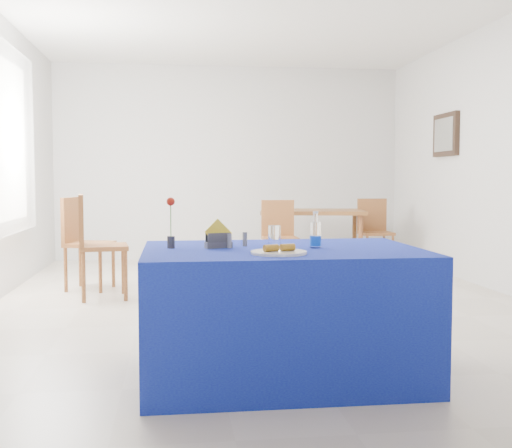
{
  "coord_description": "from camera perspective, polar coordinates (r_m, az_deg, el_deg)",
  "views": [
    {
      "loc": [
        -0.82,
        -5.87,
        1.16
      ],
      "look_at": [
        -0.38,
        -2.45,
        0.92
      ],
      "focal_mm": 45.0,
      "sensor_mm": 36.0,
      "label": 1
    }
  ],
  "objects": [
    {
      "name": "picture_art",
      "position": [
        8.17,
        16.37,
        7.62
      ],
      "size": [
        0.02,
        0.52,
        0.4
      ],
      "primitive_type": "cube",
      "color": "#998C66",
      "rests_on": "room_shell"
    },
    {
      "name": "picture_frame",
      "position": [
        8.18,
        16.53,
        7.61
      ],
      "size": [
        0.06,
        0.64,
        0.52
      ],
      "primitive_type": "cube",
      "color": "black",
      "rests_on": "room_shell"
    },
    {
      "name": "chair_bg_left",
      "position": [
        7.8,
        2.05,
        -0.69
      ],
      "size": [
        0.41,
        0.41,
        0.91
      ],
      "rotation": [
        0.0,
        0.0,
        0.0
      ],
      "color": "#975B2C",
      "rests_on": "floor"
    },
    {
      "name": "chair_bg_right",
      "position": [
        8.72,
        10.45,
        -0.28
      ],
      "size": [
        0.41,
        0.41,
        0.9
      ],
      "rotation": [
        0.0,
        0.0,
        0.01
      ],
      "color": "#975B2C",
      "rests_on": "floor"
    },
    {
      "name": "banana_pieces",
      "position": [
        3.45,
        2.1,
        -2.11
      ],
      "size": [
        0.18,
        0.09,
        0.04
      ],
      "color": "gold",
      "rests_on": "plate"
    },
    {
      "name": "floor",
      "position": [
        6.04,
        0.59,
        -7.08
      ],
      "size": [
        7.0,
        7.0,
        0.0
      ],
      "primitive_type": "plane",
      "color": "beige",
      "rests_on": "ground"
    },
    {
      "name": "salt_shaker",
      "position": [
        3.74,
        -2.39,
        -1.51
      ],
      "size": [
        0.03,
        0.03,
        0.08
      ],
      "primitive_type": "cylinder",
      "color": "gray",
      "rests_on": "blue_table"
    },
    {
      "name": "plate",
      "position": [
        3.45,
        2.03,
        -2.55
      ],
      "size": [
        0.3,
        0.3,
        0.01
      ],
      "primitive_type": "cylinder",
      "color": "silver",
      "rests_on": "blue_table"
    },
    {
      "name": "curtain",
      "position": [
        6.87,
        -20.8,
        6.99
      ],
      "size": [
        0.04,
        1.75,
        1.85
      ],
      "primitive_type": "cube",
      "color": "white",
      "rests_on": "room_shell"
    },
    {
      "name": "window_pane",
      "position": [
        6.88,
        -21.37,
        6.96
      ],
      "size": [
        0.04,
        1.5,
        1.6
      ],
      "primitive_type": "cube",
      "color": "white",
      "rests_on": "room_shell"
    },
    {
      "name": "chair_win_b",
      "position": [
        6.98,
        -15.26,
        -1.07
      ],
      "size": [
        0.53,
        0.53,
        0.97
      ],
      "rotation": [
        0.0,
        0.0,
        1.31
      ],
      "color": "#975B2C",
      "rests_on": "floor"
    },
    {
      "name": "rose_vase",
      "position": [
        3.76,
        -7.58,
        0.02
      ],
      "size": [
        0.05,
        0.05,
        0.3
      ],
      "color": "#26262B",
      "rests_on": "blue_table"
    },
    {
      "name": "room_shell",
      "position": [
        5.96,
        0.6,
        9.65
      ],
      "size": [
        7.0,
        7.0,
        7.0
      ],
      "color": "silver",
      "rests_on": "ground"
    },
    {
      "name": "water_bottle",
      "position": [
        3.78,
        5.31,
        -1.03
      ],
      "size": [
        0.07,
        0.07,
        0.21
      ],
      "color": "white",
      "rests_on": "blue_table"
    },
    {
      "name": "blue_table",
      "position": [
        3.8,
        2.32,
        -7.87
      ],
      "size": [
        1.6,
        1.1,
        0.76
      ],
      "color": "#101895",
      "rests_on": "floor"
    },
    {
      "name": "napkin_holder",
      "position": [
        3.75,
        -3.36,
        -1.4
      ],
      "size": [
        0.17,
        0.1,
        0.17
      ],
      "color": "#3C3D42",
      "rests_on": "blue_table"
    },
    {
      "name": "oak_table",
      "position": [
        8.54,
        5.02,
        0.74
      ],
      "size": [
        1.48,
        1.08,
        0.76
      ],
      "color": "brown",
      "rests_on": "floor"
    },
    {
      "name": "pepper_shaker",
      "position": [
        3.84,
        -1.0,
        -1.36
      ],
      "size": [
        0.03,
        0.03,
        0.08
      ],
      "primitive_type": "cylinder",
      "color": "#5D5D62",
      "rests_on": "blue_table"
    },
    {
      "name": "drinking_glass",
      "position": [
        3.77,
        1.64,
        -1.12
      ],
      "size": [
        0.07,
        0.07,
        0.13
      ],
      "primitive_type": "cylinder",
      "color": "white",
      "rests_on": "blue_table"
    },
    {
      "name": "chair_win_a",
      "position": [
        6.4,
        -14.23,
        -1.27
      ],
      "size": [
        0.51,
        0.51,
        1.02
      ],
      "rotation": [
        0.0,
        0.0,
        1.7
      ],
      "color": "#975B2C",
      "rests_on": "floor"
    }
  ]
}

